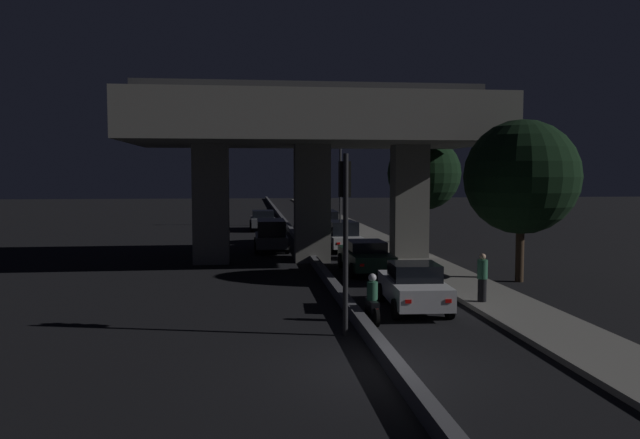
# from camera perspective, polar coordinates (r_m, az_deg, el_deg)

# --- Properties ---
(ground_plane) EXTENTS (200.00, 200.00, 0.00)m
(ground_plane) POSITION_cam_1_polar(r_m,az_deg,el_deg) (14.27, 6.50, -13.50)
(ground_plane) COLOR black
(median_divider) EXTENTS (0.31, 126.00, 0.38)m
(median_divider) POSITION_cam_1_polar(r_m,az_deg,el_deg) (48.52, -2.85, -0.74)
(median_divider) COLOR #4C4C51
(median_divider) RESTS_ON ground_plane
(sidewalk_right) EXTENTS (2.43, 126.00, 0.15)m
(sidewalk_right) POSITION_cam_1_polar(r_m,az_deg,el_deg) (42.28, 4.79, -1.62)
(sidewalk_right) COLOR slate
(sidewalk_right) RESTS_ON ground_plane
(elevated_overpass) EXTENTS (17.37, 9.23, 8.83)m
(elevated_overpass) POSITION_cam_1_polar(r_m,az_deg,el_deg) (30.78, -0.74, 8.20)
(elevated_overpass) COLOR slate
(elevated_overpass) RESTS_ON ground_plane
(traffic_light_left_of_median) EXTENTS (0.30, 0.49, 4.87)m
(traffic_light_left_of_median) POSITION_cam_1_polar(r_m,az_deg,el_deg) (16.58, 2.30, 0.69)
(traffic_light_left_of_median) COLOR black
(traffic_light_left_of_median) RESTS_ON ground_plane
(street_lamp) EXTENTS (2.09, 0.32, 7.81)m
(street_lamp) POSITION_cam_1_polar(r_m,az_deg,el_deg) (51.60, 1.56, 4.47)
(street_lamp) COLOR #2D2D30
(street_lamp) RESTS_ON ground_plane
(car_white_lead) EXTENTS (1.99, 4.07, 1.51)m
(car_white_lead) POSITION_cam_1_polar(r_m,az_deg,el_deg) (20.18, 8.57, -6.07)
(car_white_lead) COLOR silver
(car_white_lead) RESTS_ON ground_plane
(car_dark_green_second) EXTENTS (1.94, 4.82, 1.41)m
(car_dark_green_second) POSITION_cam_1_polar(r_m,az_deg,el_deg) (27.60, 4.18, -3.34)
(car_dark_green_second) COLOR black
(car_dark_green_second) RESTS_ON ground_plane
(car_white_third) EXTENTS (1.98, 4.16, 1.69)m
(car_white_third) POSITION_cam_1_polar(r_m,az_deg,el_deg) (35.30, 2.01, -1.47)
(car_white_third) COLOR silver
(car_white_third) RESTS_ON ground_plane
(car_white_fourth) EXTENTS (1.93, 4.65, 1.82)m
(car_white_fourth) POSITION_cam_1_polar(r_m,az_deg,el_deg) (43.09, 0.48, -0.31)
(car_white_fourth) COLOR silver
(car_white_fourth) RESTS_ON ground_plane
(car_silver_fifth) EXTENTS (2.11, 4.33, 1.49)m
(car_silver_fifth) POSITION_cam_1_polar(r_m,az_deg,el_deg) (49.14, -0.60, 0.02)
(car_silver_fifth) COLOR gray
(car_silver_fifth) RESTS_ON ground_plane
(car_grey_lead_oncoming) EXTENTS (1.88, 4.19, 1.78)m
(car_grey_lead_oncoming) POSITION_cam_1_polar(r_m,az_deg,el_deg) (35.17, -4.50, -1.37)
(car_grey_lead_oncoming) COLOR #515459
(car_grey_lead_oncoming) RESTS_ON ground_plane
(car_grey_second_oncoming) EXTENTS (2.06, 4.55, 1.52)m
(car_grey_second_oncoming) POSITION_cam_1_polar(r_m,az_deg,el_deg) (48.54, -5.24, -0.03)
(car_grey_second_oncoming) COLOR #515459
(car_grey_second_oncoming) RESTS_ON ground_plane
(motorcycle_black_filtering_near) EXTENTS (0.32, 1.78, 1.43)m
(motorcycle_black_filtering_near) POSITION_cam_1_polar(r_m,az_deg,el_deg) (18.47, 4.81, -7.46)
(motorcycle_black_filtering_near) COLOR black
(motorcycle_black_filtering_near) RESTS_ON ground_plane
(pedestrian_on_sidewalk) EXTENTS (0.33, 0.33, 1.59)m
(pedestrian_on_sidewalk) POSITION_cam_1_polar(r_m,az_deg,el_deg) (21.16, 14.62, -5.16)
(pedestrian_on_sidewalk) COLOR black
(pedestrian_on_sidewalk) RESTS_ON sidewalk_right
(roadside_tree_kerbside_near) EXTENTS (4.57, 4.57, 6.51)m
(roadside_tree_kerbside_near) POSITION_cam_1_polar(r_m,az_deg,el_deg) (26.13, 17.94, 3.71)
(roadside_tree_kerbside_near) COLOR #38281C
(roadside_tree_kerbside_near) RESTS_ON ground_plane
(roadside_tree_kerbside_mid) EXTENTS (4.46, 4.46, 6.62)m
(roadside_tree_kerbside_mid) POSITION_cam_1_polar(r_m,az_deg,el_deg) (38.57, 9.50, 4.16)
(roadside_tree_kerbside_mid) COLOR #38281C
(roadside_tree_kerbside_mid) RESTS_ON ground_plane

